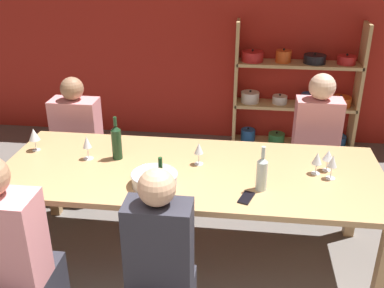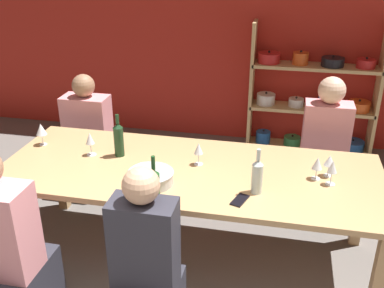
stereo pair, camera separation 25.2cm
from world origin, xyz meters
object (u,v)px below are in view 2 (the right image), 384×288
Objects in this scene: wine_bottle_green at (119,139)px; wine_glass_empty_a at (333,168)px; shelf_unit at (312,101)px; wine_bottle_dark at (154,184)px; wine_glass_red_b at (90,139)px; person_near_a at (147,286)px; wine_glass_red_a at (330,161)px; person_far_b at (322,164)px; dining_table at (189,178)px; mixing_bowl at (151,177)px; wine_glass_red_c at (41,130)px; cell_phone at (240,200)px; person_far_a at (90,148)px; wine_glass_empty_b at (317,164)px; wine_bottle_amber at (257,176)px; person_near_b at (4,270)px; wine_glass_white_a at (199,149)px.

wine_bottle_green is 1.53m from wine_glass_empty_a.
shelf_unit is 2.23m from wine_glass_empty_a.
wine_glass_empty_a is at bearing -89.17° from shelf_unit.
wine_bottle_dark is 1.66× the size of wine_glass_red_b.
person_near_a is (-0.99, -3.06, -0.14)m from shelf_unit.
wine_glass_red_a is 0.89m from person_far_b.
wine_bottle_green reaches higher than dining_table.
dining_table is 0.35m from mixing_bowl.
wine_glass_red_a is at bearing 16.86° from mixing_bowl.
wine_bottle_green is 0.22m from wine_glass_red_b.
person_near_a is (0.72, -0.93, -0.44)m from wine_glass_red_b.
cell_phone is at bearing -17.39° from wine_glass_red_c.
person_far_a is (-1.57, 1.20, -0.36)m from cell_phone.
wine_glass_empty_b is at bearing 26.00° from wine_bottle_dark.
person_far_b is at bearing 41.81° from dining_table.
wine_bottle_amber is at bearing -156.38° from wine_glass_empty_a.
cell_phone is 0.13× the size of person_near_b.
person_far_b reaches higher than wine_glass_red_a.
person_far_b is (0.03, 0.78, -0.42)m from wine_glass_red_a.
dining_table is 0.98m from wine_glass_empty_a.
wine_bottle_amber is at bearing 65.79° from person_far_b.
wine_glass_white_a is at bearing 52.64° from mixing_bowl.
wine_bottle_green is 1.43m from wine_glass_empty_b.
wine_glass_red_b is (-0.56, 0.32, 0.08)m from mixing_bowl.
wine_glass_empty_b is 1.64m from wine_glass_red_b.
shelf_unit is 2.31m from wine_glass_white_a.
wine_bottle_amber reaches higher than mixing_bowl.
wine_glass_red_b is at bearing 179.07° from wine_glass_empty_b.
person_far_a reaches higher than wine_bottle_green.
shelf_unit is 1.16× the size of person_far_b.
wine_glass_red_a is at bearing 28.28° from person_near_b.
wine_glass_white_a is 1.02× the size of cell_phone.
mixing_bowl is at bearing -127.36° from wine_glass_white_a.
wine_bottle_amber reaches higher than wine_glass_white_a.
person_near_a reaches higher than wine_bottle_amber.
wine_bottle_dark is at bearing 128.72° from person_far_a.
wine_glass_white_a is at bearing 83.66° from person_near_a.
cell_phone is 1.40m from person_far_b.
wine_bottle_dark is 1.03m from person_near_b.
wine_glass_red_c is at bearing 18.15° from person_far_b.
wine_bottle_green is 2.01× the size of wine_glass_empty_b.
wine_glass_red_b is at bearing 174.86° from dining_table.
wine_bottle_amber is 0.25× the size of person_near_a.
wine_bottle_green is 0.66m from wine_glass_red_c.
person_far_a reaches higher than mixing_bowl.
dining_table is at bearing 139.16° from cell_phone.
wine_glass_empty_a is 0.66m from cell_phone.
mixing_bowl is at bearing 42.39° from person_near_b.
wine_glass_red_c reaches higher than wine_glass_empty_a.
wine_glass_red_c is at bearing 176.60° from wine_glass_white_a.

